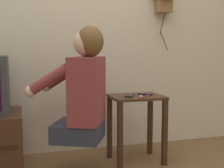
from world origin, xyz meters
TOP-DOWN VIEW (x-y plane):
  - wall_back at (0.00, 1.22)m, footprint 6.80×0.05m
  - side_table at (0.36, 0.73)m, footprint 0.45×0.36m
  - person at (-0.14, 0.57)m, footprint 0.65×0.58m
  - cell_phone_held at (0.28, 0.69)m, footprint 0.12×0.14m
  - cell_phone_spare at (0.45, 0.75)m, footprint 0.12×0.14m
  - toothbrush at (0.38, 0.63)m, footprint 0.13×0.12m

SIDE VIEW (x-z plane):
  - side_table at x=0.36m, z-range 0.13..0.72m
  - cell_phone_held at x=0.28m, z-range 0.59..0.60m
  - cell_phone_spare at x=0.45m, z-range 0.59..0.60m
  - toothbrush at x=0.38m, z-range 0.58..0.60m
  - person at x=-0.14m, z-range 0.25..1.13m
  - wall_back at x=0.00m, z-range 0.00..2.55m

